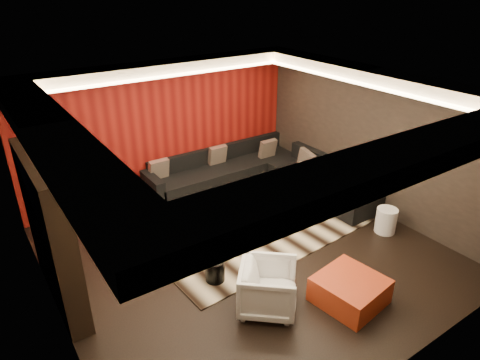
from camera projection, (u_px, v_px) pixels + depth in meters
floor at (245, 252)px, 7.34m from camera, size 6.00×6.00×0.02m
ceiling at (246, 89)px, 6.12m from camera, size 6.00×6.00×0.02m
wall_back at (163, 127)px, 8.97m from camera, size 6.00×0.02×2.80m
wall_left at (43, 238)px, 5.20m from camera, size 0.02×6.00×2.80m
wall_right at (373, 141)px, 8.26m from camera, size 0.02×6.00×2.80m
red_feature_wall at (164, 128)px, 8.94m from camera, size 5.98×0.05×2.78m
soffit_back at (165, 68)px, 8.18m from camera, size 6.00×0.60×0.22m
soffit_front at (406, 157)px, 4.16m from camera, size 6.00×0.60×0.22m
soffit_left at (50, 133)px, 4.80m from camera, size 0.60×4.80×0.22m
soffit_right at (371, 75)px, 7.54m from camera, size 0.60×4.80×0.22m
cove_back at (173, 75)px, 7.96m from camera, size 4.80×0.08×0.04m
cove_front at (376, 155)px, 4.45m from camera, size 4.80×0.08×0.04m
cove_left at (82, 135)px, 5.01m from camera, size 0.08×4.80×0.04m
cove_right at (357, 83)px, 7.41m from camera, size 0.08×4.80×0.04m
tv_surround at (51, 233)px, 5.85m from camera, size 0.30×2.00×2.20m
tv_screen at (58, 207)px, 5.78m from camera, size 0.04×1.30×0.80m
tv_shelf at (68, 253)px, 6.11m from camera, size 0.04×1.60×0.04m
rug at (245, 222)px, 8.21m from camera, size 4.19×3.25×0.02m
coffee_table at (236, 215)px, 8.22m from camera, size 1.64×1.64×0.21m
drum_stool at (215, 270)px, 6.56m from camera, size 0.36×0.36×0.36m
striped_pouf at (143, 222)px, 7.80m from camera, size 0.73×0.73×0.38m
white_side_table at (386, 220)px, 7.82m from camera, size 0.46×0.46×0.47m
orange_ottoman at (350, 290)px, 6.15m from camera, size 0.99×0.99×0.39m
armchair at (268, 288)px, 5.95m from camera, size 1.11×1.10×0.72m
sectional_sofa at (261, 176)px, 9.49m from camera, size 3.65×3.50×0.75m
throw_pillows at (259, 161)px, 9.35m from camera, size 3.39×2.76×0.50m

